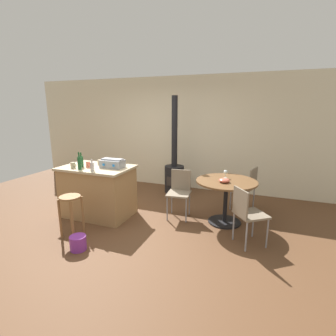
% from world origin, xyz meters
% --- Properties ---
extents(ground_plane, '(8.80, 8.80, 0.00)m').
position_xyz_m(ground_plane, '(0.00, 0.00, 0.00)').
color(ground_plane, brown).
extents(back_wall, '(8.00, 0.10, 2.70)m').
position_xyz_m(back_wall, '(0.00, 2.38, 1.35)').
color(back_wall, beige).
rests_on(back_wall, ground_plane).
extents(kitchen_island, '(1.27, 0.83, 0.93)m').
position_xyz_m(kitchen_island, '(-0.67, 0.09, 0.47)').
color(kitchen_island, '#A37A4C').
rests_on(kitchen_island, ground_plane).
extents(wooden_stool, '(0.31, 0.31, 0.66)m').
position_xyz_m(wooden_stool, '(-0.56, -0.74, 0.47)').
color(wooden_stool, olive).
rests_on(wooden_stool, ground_plane).
extents(dining_table, '(1.03, 1.03, 0.76)m').
position_xyz_m(dining_table, '(1.58, 0.61, 0.58)').
color(dining_table, black).
rests_on(dining_table, ground_plane).
extents(folding_chair_near, '(0.44, 0.44, 0.86)m').
position_xyz_m(folding_chair_near, '(0.76, 0.58, 0.51)').
color(folding_chair_near, '#7F705B').
rests_on(folding_chair_near, ground_plane).
extents(folding_chair_far, '(0.56, 0.56, 0.86)m').
position_xyz_m(folding_chair_far, '(1.98, -0.03, 0.51)').
color(folding_chair_far, '#7F705B').
rests_on(folding_chair_far, ground_plane).
extents(folding_chair_left, '(0.50, 0.50, 0.86)m').
position_xyz_m(folding_chair_left, '(1.87, 1.33, 0.51)').
color(folding_chair_left, '#7F705B').
rests_on(folding_chair_left, ground_plane).
extents(wood_stove, '(0.44, 0.45, 2.22)m').
position_xyz_m(wood_stove, '(0.25, 1.71, 0.53)').
color(wood_stove, black).
rests_on(wood_stove, ground_plane).
extents(toolbox, '(0.40, 0.25, 0.16)m').
position_xyz_m(toolbox, '(-0.35, 0.14, 1.00)').
color(toolbox, gray).
rests_on(toolbox, kitchen_island).
extents(bottle_0, '(0.06, 0.06, 0.21)m').
position_xyz_m(bottle_0, '(-0.52, -0.21, 1.01)').
color(bottle_0, '#B7B2AD').
rests_on(bottle_0, kitchen_island).
extents(bottle_1, '(0.07, 0.07, 0.26)m').
position_xyz_m(bottle_1, '(-0.90, -0.02, 1.03)').
color(bottle_1, '#194C23').
rests_on(bottle_1, kitchen_island).
extents(bottle_2, '(0.06, 0.06, 0.31)m').
position_xyz_m(bottle_2, '(-0.79, -0.20, 1.05)').
color(bottle_2, '#194C23').
rests_on(bottle_2, kitchen_island).
extents(cup_0, '(0.12, 0.08, 0.10)m').
position_xyz_m(cup_0, '(-0.76, -0.00, 0.98)').
color(cup_0, '#DB6651').
rests_on(cup_0, kitchen_island).
extents(cup_1, '(0.11, 0.07, 0.09)m').
position_xyz_m(cup_1, '(-0.71, 0.25, 0.98)').
color(cup_1, tan).
rests_on(cup_1, kitchen_island).
extents(cup_2, '(0.12, 0.08, 0.10)m').
position_xyz_m(cup_2, '(-0.98, -0.15, 0.98)').
color(cup_2, tan).
rests_on(cup_2, kitchen_island).
extents(wine_glass, '(0.07, 0.07, 0.14)m').
position_xyz_m(wine_glass, '(1.54, 0.76, 0.87)').
color(wine_glass, silver).
rests_on(wine_glass, dining_table).
extents(serving_bowl, '(0.18, 0.18, 0.07)m').
position_xyz_m(serving_bowl, '(1.56, 0.49, 0.80)').
color(serving_bowl, '#DB6651').
rests_on(serving_bowl, dining_table).
extents(plastic_bucket, '(0.23, 0.23, 0.21)m').
position_xyz_m(plastic_bucket, '(-0.21, -1.04, 0.10)').
color(plastic_bucket, purple).
rests_on(plastic_bucket, ground_plane).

